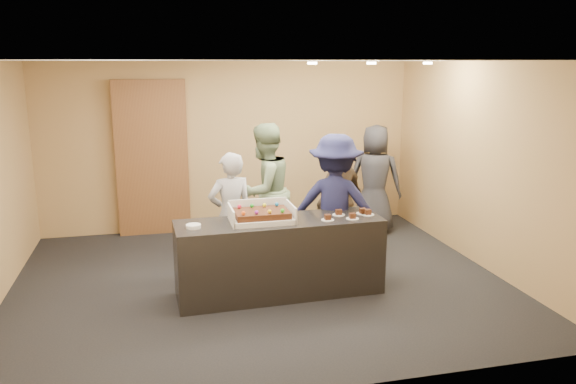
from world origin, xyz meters
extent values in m
plane|color=black|center=(0.00, 0.00, 0.00)|extent=(6.00, 6.00, 0.00)
plane|color=white|center=(0.00, 0.00, 2.70)|extent=(6.00, 6.00, 0.00)
cube|color=tan|center=(0.00, 2.50, 1.35)|extent=(6.00, 0.04, 2.70)
cube|color=tan|center=(0.00, -2.50, 1.35)|extent=(6.00, 0.04, 2.70)
cube|color=tan|center=(3.00, 0.00, 1.35)|extent=(0.04, 5.00, 2.70)
cube|color=black|center=(0.16, -0.42, 0.45)|extent=(2.42, 0.77, 0.90)
cube|color=brown|center=(-1.25, 2.41, 1.21)|extent=(1.10, 0.15, 2.43)
cube|color=white|center=(-0.05, -0.42, 0.93)|extent=(0.70, 0.49, 0.06)
cube|color=white|center=(-0.40, -0.42, 1.00)|extent=(0.02, 0.49, 0.19)
cube|color=white|center=(0.30, -0.42, 1.00)|extent=(0.02, 0.49, 0.19)
cube|color=white|center=(-0.05, -0.18, 1.01)|extent=(0.70, 0.02, 0.21)
cube|color=#371E0C|center=(-0.05, -0.42, 0.99)|extent=(0.61, 0.42, 0.07)
sphere|color=red|center=(-0.28, -0.28, 1.05)|extent=(0.05, 0.05, 0.05)
sphere|color=#189320|center=(-0.14, -0.28, 1.05)|extent=(0.05, 0.05, 0.05)
sphere|color=yellow|center=(0.01, -0.28, 1.05)|extent=(0.05, 0.05, 0.05)
sphere|color=blue|center=(0.16, -0.28, 1.05)|extent=(0.05, 0.05, 0.05)
sphere|color=#F55814|center=(-0.28, -0.57, 1.05)|extent=(0.05, 0.05, 0.05)
sphere|color=purple|center=(-0.14, -0.57, 1.05)|extent=(0.05, 0.05, 0.05)
sphere|color=yellow|center=(0.01, -0.57, 1.05)|extent=(0.05, 0.05, 0.05)
sphere|color=green|center=(0.16, -0.57, 1.05)|extent=(0.05, 0.05, 0.05)
cylinder|color=white|center=(-0.83, -0.50, 0.92)|extent=(0.16, 0.16, 0.04)
cylinder|color=white|center=(0.70, -0.55, 0.90)|extent=(0.15, 0.15, 0.01)
cube|color=#371E0C|center=(0.70, -0.55, 0.94)|extent=(0.07, 0.06, 0.06)
cylinder|color=white|center=(0.89, -0.37, 0.90)|extent=(0.15, 0.15, 0.01)
cube|color=#371E0C|center=(0.89, -0.37, 0.94)|extent=(0.07, 0.06, 0.06)
cylinder|color=white|center=(1.00, -0.57, 0.90)|extent=(0.15, 0.15, 0.01)
cube|color=#371E0C|center=(1.00, -0.57, 0.94)|extent=(0.07, 0.06, 0.06)
cylinder|color=white|center=(1.19, -0.38, 0.90)|extent=(0.15, 0.15, 0.01)
cube|color=#371E0C|center=(1.19, -0.38, 0.94)|extent=(0.07, 0.06, 0.06)
cylinder|color=white|center=(1.24, -0.45, 0.90)|extent=(0.15, 0.15, 0.01)
cube|color=#371E0C|center=(1.24, -0.45, 0.94)|extent=(0.07, 0.06, 0.06)
imported|color=#A9A9AE|center=(-0.31, 0.30, 0.80)|extent=(0.65, 0.49, 1.60)
imported|color=gray|center=(0.24, 0.90, 0.94)|extent=(1.16, 1.10, 1.88)
imported|color=#1A1C44|center=(0.99, 0.03, 0.91)|extent=(1.35, 1.10, 1.82)
imported|color=brown|center=(1.25, 0.65, 0.83)|extent=(1.02, 0.90, 1.66)
imported|color=#29282E|center=(2.19, 1.67, 0.87)|extent=(1.01, 0.90, 1.73)
cylinder|color=#FFEAC6|center=(0.80, 0.50, 2.67)|extent=(0.12, 0.12, 0.03)
cylinder|color=#FFEAC6|center=(1.60, 0.50, 2.67)|extent=(0.12, 0.12, 0.03)
cylinder|color=#FFEAC6|center=(2.40, 0.50, 2.67)|extent=(0.12, 0.12, 0.03)
camera|label=1|loc=(-1.21, -6.51, 2.69)|focal=35.00mm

